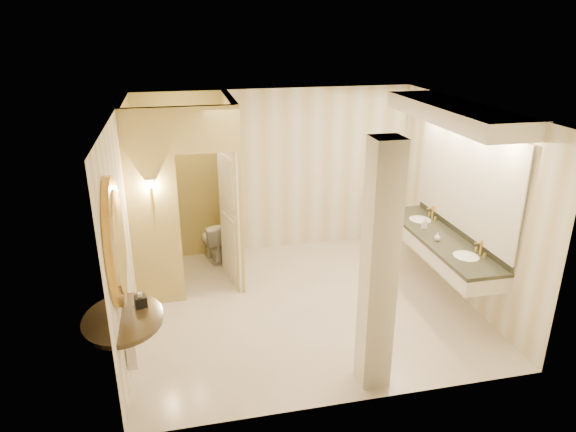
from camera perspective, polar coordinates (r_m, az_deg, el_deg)
name	(u,v)px	position (r m, az deg, el deg)	size (l,w,h in m)	color
floor	(304,304)	(7.24, 1.80, -9.76)	(4.50, 4.50, 0.00)	beige
ceiling	(307,109)	(6.30, 2.08, 11.84)	(4.50, 4.50, 0.00)	silver
wall_back	(276,172)	(8.50, -1.38, 4.95)	(4.50, 0.02, 2.70)	white
wall_front	(357,287)	(4.91, 7.71, -7.82)	(4.50, 0.02, 2.70)	white
wall_left	(125,228)	(6.50, -17.67, -1.24)	(0.02, 4.00, 2.70)	white
wall_right	(463,201)	(7.50, 18.84, 1.57)	(0.02, 4.00, 2.70)	white
toilet_closet	(213,194)	(7.38, -8.37, 2.49)	(1.50, 1.55, 2.70)	#D8C871
wall_sconce	(151,185)	(6.76, -15.02, 3.32)	(0.14, 0.14, 0.42)	gold
vanity	(449,184)	(7.24, 17.47, 3.37)	(0.75, 2.63, 2.09)	white
console_shelf	(119,276)	(5.35, -18.25, -6.32)	(1.01, 1.01, 1.95)	black
pillar	(379,269)	(5.28, 10.06, -5.82)	(0.31, 0.31, 2.70)	white
tissue_box	(141,301)	(5.68, -16.05, -9.10)	(0.12, 0.12, 0.12)	black
toilet	(213,240)	(8.45, -8.30, -2.69)	(0.38, 0.66, 0.67)	white
soap_bottle_a	(425,224)	(7.65, 14.93, -0.86)	(0.06, 0.06, 0.14)	beige
soap_bottle_b	(437,237)	(7.29, 16.27, -2.22)	(0.09, 0.09, 0.11)	silver
soap_bottle_c	(425,223)	(7.64, 15.01, -0.73)	(0.07, 0.07, 0.18)	#C6B28C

